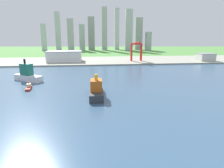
# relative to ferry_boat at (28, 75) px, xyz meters

# --- Properties ---
(ground_plane) EXTENTS (2400.00, 2400.00, 0.00)m
(ground_plane) POSITION_rel_ferry_boat_xyz_m (102.13, -4.59, -7.78)
(ground_plane) COLOR #4E8A3F
(water_bay) EXTENTS (840.00, 360.00, 0.15)m
(water_bay) POSITION_rel_ferry_boat_xyz_m (102.13, -64.59, -7.70)
(water_bay) COLOR #385675
(water_bay) RESTS_ON ground
(industrial_pier) EXTENTS (840.00, 140.00, 2.50)m
(industrial_pier) POSITION_rel_ferry_boat_xyz_m (102.13, 185.41, -6.53)
(industrial_pier) COLOR #999A8B
(industrial_pier) RESTS_ON ground
(ferry_boat) EXTENTS (39.09, 32.35, 26.89)m
(ferry_boat) POSITION_rel_ferry_boat_xyz_m (0.00, 0.00, 0.00)
(ferry_boat) COLOR white
(ferry_boat) RESTS_ON water_bay
(container_barge) EXTENTS (13.59, 43.63, 21.57)m
(container_barge) POSITION_rel_ferry_boat_xyz_m (81.39, -76.04, -1.71)
(container_barge) COLOR #2D3338
(container_barge) RESTS_ON water_bay
(tugboat_small) EXTENTS (6.82, 18.12, 7.07)m
(tugboat_small) POSITION_rel_ferry_boat_xyz_m (12.03, -41.49, -5.69)
(tugboat_small) COLOR #B22D1E
(tugboat_small) RESTS_ON water_bay
(port_crane_red) EXTENTS (22.81, 34.64, 39.24)m
(port_crane_red) POSITION_rel_ferry_boat_xyz_m (174.05, 160.20, 22.47)
(port_crane_red) COLOR red
(port_crane_red) RESTS_ON industrial_pier
(warehouse_main) EXTENTS (69.87, 42.70, 21.12)m
(warehouse_main) POSITION_rel_ferry_boat_xyz_m (25.95, 172.42, 5.30)
(warehouse_main) COLOR white
(warehouse_main) RESTS_ON industrial_pier
(warehouse_annex) EXTENTS (32.10, 28.35, 15.35)m
(warehouse_annex) POSITION_rel_ferry_boat_xyz_m (320.51, 148.81, 2.42)
(warehouse_annex) COLOR silver
(warehouse_annex) RESTS_ON industrial_pier
(distant_skyline) EXTENTS (395.60, 68.21, 153.85)m
(distant_skyline) POSITION_rel_ferry_boat_xyz_m (123.43, 517.68, 54.49)
(distant_skyline) COLOR silver
(distant_skyline) RESTS_ON ground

